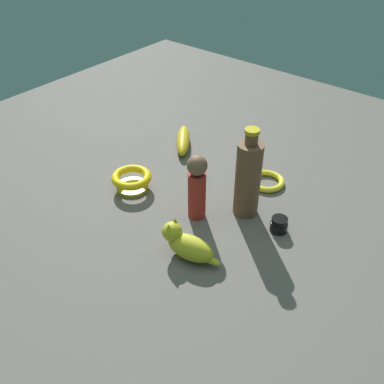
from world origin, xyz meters
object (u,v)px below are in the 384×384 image
(cat_figurine, at_px, (187,244))
(nail_polish_jar, at_px, (279,225))
(bowl, at_px, (132,179))
(person_figure_adult, at_px, (197,186))
(bottle_tall, at_px, (248,178))
(bangle, at_px, (267,181))
(banana, at_px, (183,140))

(cat_figurine, xyz_separation_m, nail_polish_jar, (0.22, -0.12, -0.02))
(bowl, distance_m, nail_polish_jar, 0.43)
(cat_figurine, height_order, person_figure_adult, person_figure_adult)
(person_figure_adult, bearing_deg, bottle_tall, -43.58)
(bottle_tall, bearing_deg, bangle, 8.96)
(banana, height_order, person_figure_adult, person_figure_adult)
(bangle, bearing_deg, bottle_tall, -171.04)
(bangle, height_order, person_figure_adult, person_figure_adult)
(cat_figurine, height_order, banana, cat_figurine)
(bowl, distance_m, bangle, 0.39)
(cat_figurine, relative_size, banana, 0.85)
(bangle, distance_m, banana, 0.33)
(cat_figurine, xyz_separation_m, banana, (0.38, 0.34, -0.02))
(cat_figurine, distance_m, nail_polish_jar, 0.25)
(cat_figurine, bearing_deg, bowl, 69.61)
(cat_figurine, relative_size, person_figure_adult, 0.84)
(bangle, bearing_deg, cat_figurine, -178.63)
(bangle, xyz_separation_m, person_figure_adult, (-0.24, 0.07, 0.09))
(bowl, height_order, bangle, bowl)
(cat_figurine, height_order, nail_polish_jar, cat_figurine)
(cat_figurine, distance_m, banana, 0.51)
(banana, height_order, bottle_tall, bottle_tall)
(bowl, height_order, banana, bowl)
(person_figure_adult, bearing_deg, bangle, -15.52)
(bowl, distance_m, bottle_tall, 0.34)
(bottle_tall, bearing_deg, bowl, 110.77)
(banana, xyz_separation_m, bottle_tall, (-0.16, -0.35, 0.09))
(cat_figurine, relative_size, nail_polish_jar, 3.48)
(bowl, relative_size, person_figure_adult, 0.61)
(bowl, xyz_separation_m, person_figure_adult, (0.02, -0.22, 0.07))
(bowl, xyz_separation_m, cat_figurine, (-0.11, -0.30, 0.01))
(bowl, bearing_deg, nail_polish_jar, -75.49)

